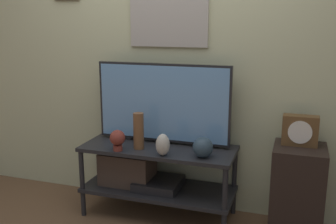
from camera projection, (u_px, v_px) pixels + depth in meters
wall_back at (170, 48)px, 3.26m from camera, size 6.40×0.08×2.70m
media_console at (146, 171)px, 3.25m from camera, size 1.24×0.49×0.59m
television at (163, 103)px, 3.19m from camera, size 1.12×0.05×0.66m
vase_tall_ceramic at (139, 131)px, 3.09m from camera, size 0.08×0.08×0.29m
vase_round_glass at (203, 147)px, 2.91m from camera, size 0.15×0.15×0.15m
vase_urn_stoneware at (163, 145)px, 2.94m from camera, size 0.11×0.11×0.17m
decorative_bust at (118, 139)px, 3.05m from camera, size 0.12×0.12×0.17m
side_table at (297, 191)px, 2.94m from camera, size 0.38×0.38×0.69m
mantel_clock at (300, 131)px, 2.88m from camera, size 0.25×0.11×0.23m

